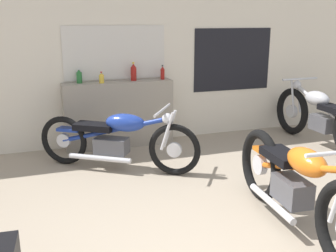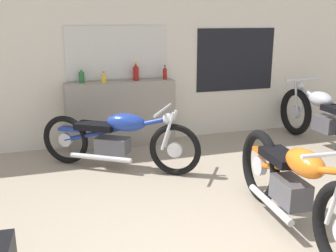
# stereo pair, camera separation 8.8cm
# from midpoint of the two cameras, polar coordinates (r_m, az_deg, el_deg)

# --- Properties ---
(wall_back) EXTENTS (10.00, 0.07, 2.80)m
(wall_back) POSITION_cam_midpoint_polar(r_m,az_deg,el_deg) (5.84, -7.59, 10.84)
(wall_back) COLOR beige
(wall_back) RESTS_ON ground_plane
(sill_counter) EXTENTS (1.59, 0.28, 0.96)m
(sill_counter) POSITION_cam_midpoint_polar(r_m,az_deg,el_deg) (5.82, -6.35, 1.73)
(sill_counter) COLOR gray
(sill_counter) RESTS_ON ground_plane
(bottle_leftmost) EXTENTS (0.08, 0.08, 0.21)m
(bottle_leftmost) POSITION_cam_midpoint_polar(r_m,az_deg,el_deg) (5.68, -12.00, 7.06)
(bottle_leftmost) COLOR #23662D
(bottle_leftmost) RESTS_ON sill_counter
(bottle_left_center) EXTENTS (0.07, 0.07, 0.16)m
(bottle_left_center) POSITION_cam_midpoint_polar(r_m,az_deg,el_deg) (5.63, -8.86, 6.92)
(bottle_left_center) COLOR gold
(bottle_left_center) RESTS_ON sill_counter
(bottle_center) EXTENTS (0.08, 0.08, 0.27)m
(bottle_center) POSITION_cam_midpoint_polar(r_m,az_deg,el_deg) (5.79, -4.25, 7.77)
(bottle_center) COLOR maroon
(bottle_center) RESTS_ON sill_counter
(bottle_right_center) EXTENTS (0.06, 0.06, 0.21)m
(bottle_right_center) POSITION_cam_midpoint_polar(r_m,az_deg,el_deg) (5.89, -0.02, 7.69)
(bottle_right_center) COLOR maroon
(bottle_right_center) RESTS_ON sill_counter
(motorcycle_orange) EXTENTS (0.64, 2.10, 0.94)m
(motorcycle_orange) POSITION_cam_midpoint_polar(r_m,az_deg,el_deg) (3.63, 18.61, -8.20)
(motorcycle_orange) COLOR black
(motorcycle_orange) RESTS_ON ground_plane
(motorcycle_blue) EXTENTS (1.80, 1.24, 0.82)m
(motorcycle_blue) POSITION_cam_midpoint_polar(r_m,az_deg,el_deg) (4.92, -6.84, -1.73)
(motorcycle_blue) COLOR black
(motorcycle_blue) RESTS_ON ground_plane
(motorcycle_silver) EXTENTS (0.64, 2.09, 0.94)m
(motorcycle_silver) POSITION_cam_midpoint_polar(r_m,az_deg,el_deg) (6.20, 22.05, 1.11)
(motorcycle_silver) COLOR black
(motorcycle_silver) RESTS_ON ground_plane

